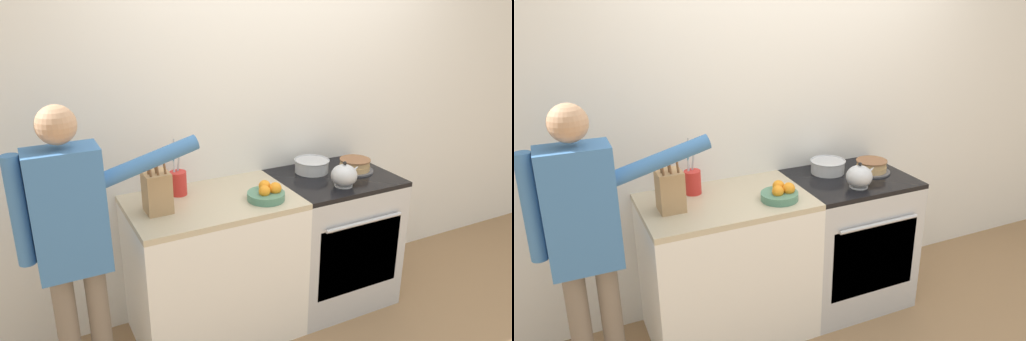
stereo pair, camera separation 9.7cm
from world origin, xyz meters
TOP-DOWN VIEW (x-y plane):
  - ground_plane at (0.00, 0.00)m, footprint 16.00×16.00m
  - wall_back at (0.00, 0.67)m, footprint 8.00×0.04m
  - counter_cabinet at (-0.63, 0.32)m, footprint 1.00×0.65m
  - stove_range at (0.25, 0.32)m, footprint 0.76×0.68m
  - layer_cake at (0.43, 0.34)m, footprint 0.26×0.26m
  - tea_kettle at (0.20, 0.15)m, footprint 0.20×0.17m
  - mixing_bowl at (0.15, 0.46)m, footprint 0.24×0.24m
  - knife_block at (-0.96, 0.31)m, footprint 0.14×0.15m
  - utensil_crock at (-0.78, 0.49)m, footprint 0.10×0.10m
  - fruit_bowl at (-0.34, 0.18)m, footprint 0.22×0.22m
  - person_baker at (-1.44, 0.13)m, footprint 0.92×0.20m

SIDE VIEW (x-z plane):
  - ground_plane at x=0.00m, z-range 0.00..0.00m
  - counter_cabinet at x=-0.63m, z-range 0.00..0.92m
  - stove_range at x=0.25m, z-range 0.00..0.92m
  - fruit_bowl at x=-0.34m, z-range 0.90..1.01m
  - layer_cake at x=0.43m, z-range 0.92..1.00m
  - person_baker at x=-1.44m, z-range 0.16..1.77m
  - mixing_bowl at x=0.15m, z-range 0.92..1.01m
  - tea_kettle at x=0.20m, z-range 0.91..1.07m
  - utensil_crock at x=-0.78m, z-range 0.83..1.17m
  - knife_block at x=-0.96m, z-range 0.88..1.20m
  - wall_back at x=0.00m, z-range 0.00..2.60m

